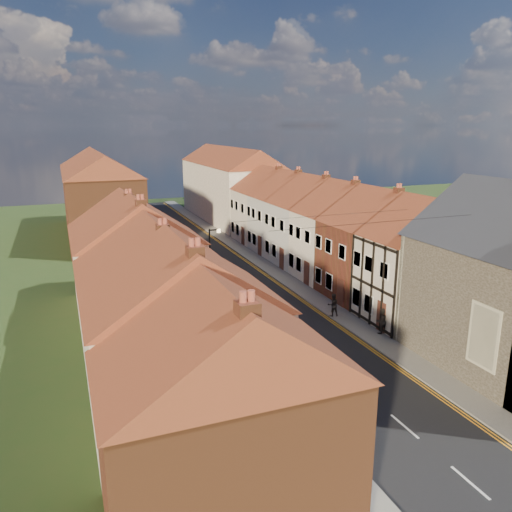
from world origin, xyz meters
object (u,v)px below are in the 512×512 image
Objects in this scene: car_distant at (151,227)px; pedestrian_left at (344,478)px; pedestrian_right_b at (333,305)px; car_mid at (215,279)px; car_far at (164,238)px; pedestrian_right at (381,321)px; lamppost at (211,263)px; car_near at (331,409)px.

pedestrian_left reaches higher than car_distant.
car_distant is 2.38× the size of pedestrian_right_b.
car_mid is 0.98× the size of car_far.
pedestrian_right_b is (-1.40, 3.87, -0.03)m from pedestrian_right.
pedestrian_right_b is (5.77, -9.93, 0.26)m from car_mid.
car_far is at bearing 88.97° from car_mid.
car_distant is (0.61, 30.00, -2.99)m from lamppost.
pedestrian_right is (8.00, 7.46, 0.37)m from car_near.
lamppost is 3.48× the size of pedestrian_right.
car_far reaches higher than car_distant.
pedestrian_right is at bearing -97.84° from car_distant.
pedestrian_right_b is at bearing -77.09° from pedestrian_right.
car_near is 10.94m from pedestrian_right.
car_distant is 2.30× the size of pedestrian_right.
car_far is at bearing 87.90° from lamppost.
car_near is 5.29m from pedestrian_left.
lamppost is at bearing -113.47° from car_mid.
car_mid is at bearing 84.23° from car_near.
car_distant is (-1.13, 25.05, -0.14)m from car_mid.
pedestrian_right reaches higher than car_mid.
pedestrian_right_b is at bearing 80.05° from pedestrian_left.
lamppost is 12.81m from pedestrian_right.
car_far is at bearing 86.60° from car_near.
pedestrian_right reaches higher than pedestrian_right_b.
pedestrian_left reaches higher than car_mid.
pedestrian_right_b is at bearing -63.89° from car_mid.
pedestrian_right_b is at bearing -98.75° from car_distant.
pedestrian_left is 15.94m from pedestrian_right.
car_near is 0.86× the size of car_mid.
car_mid is (1.75, 4.95, -2.85)m from lamppost.
pedestrian_left is (-2.11, -43.61, 0.42)m from car_far.
car_mid is 25.08m from car_distant.
pedestrian_right is at bearing -89.25° from car_far.
pedestrian_left is at bearing -106.49° from car_far.
pedestrian_right reaches higher than car_distant.
car_near is 38.82m from car_far.
car_near is at bearing -96.28° from car_mid.
pedestrian_left reaches higher than car_far.
pedestrian_right is (10.20, 12.25, -0.05)m from pedestrian_left.
lamppost reaches higher than pedestrian_right.
pedestrian_right_b reaches higher than car_distant.
car_mid is (0.83, 21.26, 0.08)m from car_near.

